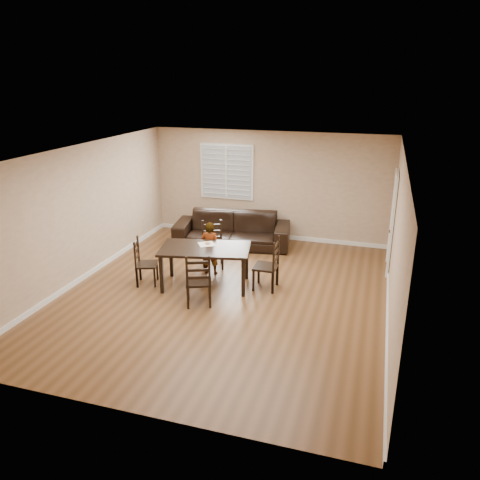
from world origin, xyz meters
name	(u,v)px	position (x,y,z in m)	size (l,w,h in m)	color
ground	(225,294)	(0.00, 0.00, 0.00)	(7.00, 7.00, 0.00)	brown
room	(228,200)	(0.04, 0.18, 1.81)	(6.04, 7.04, 2.72)	tan
dining_table	(205,252)	(-0.48, 0.26, 0.72)	(1.88, 1.30, 0.81)	black
chair_near	(212,245)	(-0.72, 1.32, 0.46)	(0.59, 0.57, 1.01)	black
chair_far	(199,284)	(-0.27, -0.62, 0.46)	(0.58, 0.56, 1.01)	black
chair_left	(141,263)	(-1.74, -0.02, 0.43)	(0.52, 0.53, 0.95)	black
chair_right	(272,266)	(0.81, 0.50, 0.47)	(0.44, 0.47, 1.04)	black
child	(210,248)	(-0.61, 0.87, 0.57)	(0.41, 0.27, 1.13)	gray
napkin	(207,244)	(-0.52, 0.45, 0.81)	(0.30, 0.30, 0.00)	beige
donut	(208,243)	(-0.50, 0.45, 0.83)	(0.10, 0.10, 0.04)	#B97B42
sofa	(232,230)	(-0.70, 2.64, 0.40)	(2.76, 1.08, 0.81)	black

